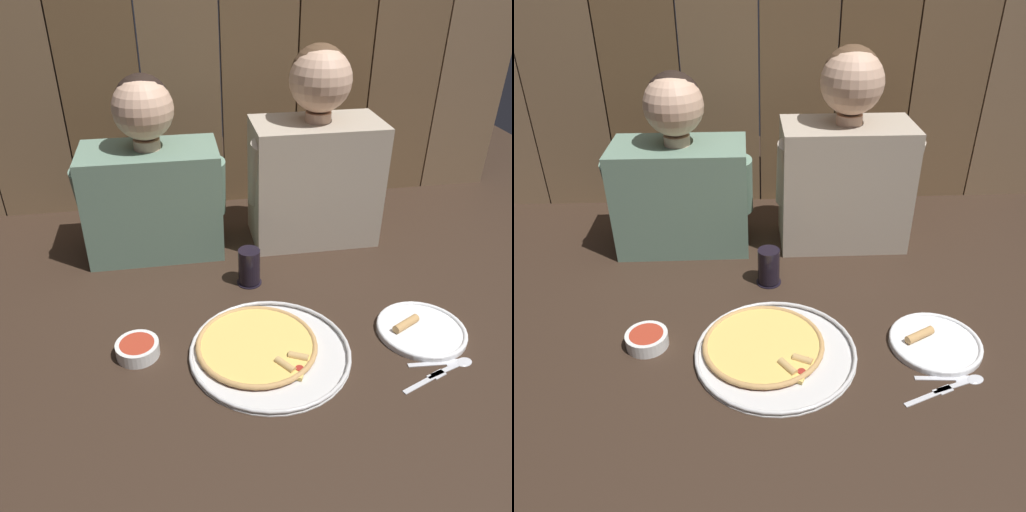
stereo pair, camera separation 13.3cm
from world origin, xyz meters
TOP-DOWN VIEW (x-y plane):
  - ground_plane at (0.00, 0.00)m, footprint 3.20×3.20m
  - pizza_tray at (-0.00, -0.07)m, footprint 0.40×0.40m
  - dinner_plate at (0.41, -0.06)m, footprint 0.23×0.23m
  - drinking_glass at (0.01, 0.24)m, footprint 0.08×0.08m
  - dipping_bowl at (-0.32, -0.03)m, footprint 0.11×0.11m
  - table_fork at (0.35, -0.23)m, footprint 0.13×0.06m
  - table_knife at (0.41, -0.18)m, footprint 0.16×0.03m
  - table_spoon at (0.45, -0.19)m, footprint 0.14×0.06m
  - diner_left at (-0.26, 0.49)m, footprint 0.46×0.23m
  - diner_right at (0.26, 0.49)m, footprint 0.45×0.23m
  - wooden_backdrop_wall at (-0.00, 0.84)m, footprint 2.19×0.03m

SIDE VIEW (x-z plane):
  - ground_plane at x=0.00m, z-range 0.00..0.00m
  - table_knife at x=0.41m, z-range 0.00..0.00m
  - table_fork at x=0.35m, z-range 0.00..0.01m
  - table_spoon at x=0.45m, z-range 0.00..0.01m
  - dinner_plate at x=0.41m, z-range -0.01..0.03m
  - pizza_tray at x=0.00m, z-range 0.00..0.02m
  - dipping_bowl at x=-0.32m, z-range 0.00..0.04m
  - drinking_glass at x=0.01m, z-range 0.00..0.11m
  - diner_left at x=-0.26m, z-range -0.04..0.52m
  - diner_right at x=0.26m, z-range -0.03..0.60m
  - wooden_backdrop_wall at x=0.00m, z-range 0.00..1.42m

